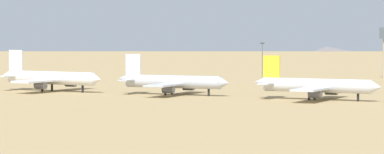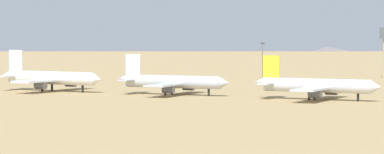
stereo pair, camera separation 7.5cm
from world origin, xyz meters
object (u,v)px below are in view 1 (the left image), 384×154
object	(u,v)px
parked_jet_white_4	(172,82)
light_pole_east	(262,57)
parked_jet_yellow_5	(316,86)
parked_jet_white_3	(50,78)

from	to	relation	value
parked_jet_white_4	light_pole_east	xyz separation A→B (m)	(-18.06, 124.99, 4.72)
parked_jet_white_4	parked_jet_yellow_5	distance (m)	47.84
parked_jet_yellow_5	light_pole_east	size ratio (longest dim) A/B	2.53
parked_jet_yellow_5	light_pole_east	bearing A→B (deg)	118.31
parked_jet_white_3	parked_jet_white_4	xyz separation A→B (m)	(45.66, 1.31, -0.31)
parked_jet_white_4	parked_jet_yellow_5	world-z (taller)	parked_jet_yellow_5
parked_jet_white_3	light_pole_east	size ratio (longest dim) A/B	2.71
parked_jet_white_3	light_pole_east	bearing A→B (deg)	81.49
parked_jet_white_3	parked_jet_yellow_5	world-z (taller)	parked_jet_white_3
parked_jet_white_4	parked_jet_yellow_5	size ratio (longest dim) A/B	1.00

